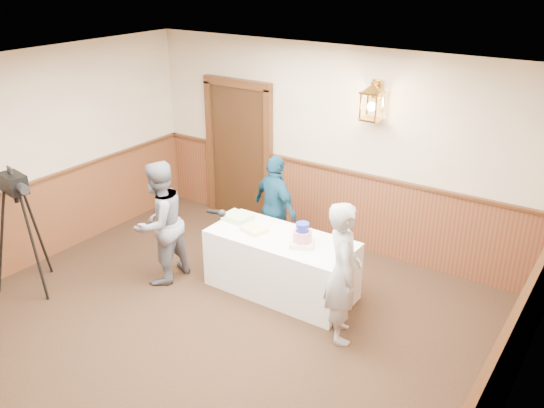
% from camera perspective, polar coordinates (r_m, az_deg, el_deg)
% --- Properties ---
extents(ground, '(7.00, 7.00, 0.00)m').
position_cam_1_polar(ground, '(6.15, -10.72, -15.72)').
color(ground, black).
rests_on(ground, ground).
extents(room_shell, '(6.02, 7.02, 2.81)m').
position_cam_1_polar(room_shell, '(5.66, -9.07, -1.10)').
color(room_shell, '#C7B195').
rests_on(room_shell, ground).
extents(display_table, '(1.80, 0.80, 0.75)m').
position_cam_1_polar(display_table, '(7.06, 0.91, -5.99)').
color(display_table, white).
rests_on(display_table, ground).
extents(tiered_cake, '(0.36, 0.36, 0.28)m').
position_cam_1_polar(tiered_cake, '(6.65, 3.01, -3.24)').
color(tiered_cake, beige).
rests_on(tiered_cake, display_table).
extents(sheet_cake_yellow, '(0.33, 0.28, 0.06)m').
position_cam_1_polar(sheet_cake_yellow, '(7.00, -1.79, -2.53)').
color(sheet_cake_yellow, '#E8ED8E').
rests_on(sheet_cake_yellow, display_table).
extents(sheet_cake_green, '(0.35, 0.28, 0.08)m').
position_cam_1_polar(sheet_cake_green, '(7.31, -3.42, -1.32)').
color(sheet_cake_green, '#B6F0A9').
rests_on(sheet_cake_green, display_table).
extents(interviewer, '(1.47, 0.78, 1.59)m').
position_cam_1_polar(interviewer, '(7.26, -11.08, -1.85)').
color(interviewer, slate).
rests_on(interviewer, ground).
extents(baker, '(0.64, 0.69, 1.59)m').
position_cam_1_polar(baker, '(6.10, 7.06, -6.75)').
color(baker, '#A9A9AF').
rests_on(baker, ground).
extents(assistant_p, '(0.92, 0.64, 1.46)m').
position_cam_1_polar(assistant_p, '(7.71, 0.36, -0.39)').
color(assistant_p, navy).
rests_on(assistant_p, ground).
extents(tv_camera_rig, '(0.60, 0.56, 1.52)m').
position_cam_1_polar(tv_camera_rig, '(7.60, -23.35, -3.20)').
color(tv_camera_rig, black).
rests_on(tv_camera_rig, ground).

